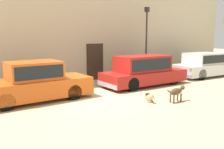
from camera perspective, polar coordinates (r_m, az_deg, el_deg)
name	(u,v)px	position (r m, az deg, el deg)	size (l,w,h in m)	color
ground_plane	(96,99)	(9.92, -3.72, -5.75)	(80.00, 80.00, 0.00)	tan
parked_sedan_nearest	(35,82)	(9.98, -17.65, -1.59)	(4.46, 1.83, 1.56)	#D15619
parked_sedan_second	(143,70)	(12.56, 7.42, 1.07)	(4.74, 1.72, 1.55)	#AD1E19
parked_sedan_third	(205,65)	(16.43, 21.06, 2.21)	(4.78, 2.10, 1.48)	silver
apartment_block	(105,7)	(18.21, -1.75, 15.72)	(17.63, 6.29, 9.29)	beige
stray_dog_spotted	(149,97)	(9.66, 8.65, -5.22)	(0.50, 1.00, 0.37)	tan
stray_dog_tan	(177,92)	(9.69, 15.03, -3.91)	(1.05, 0.26, 0.64)	brown
street_lamp	(146,34)	(14.98, 8.13, 9.52)	(0.22, 0.22, 4.23)	#2D2B28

